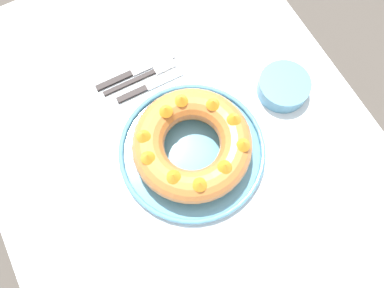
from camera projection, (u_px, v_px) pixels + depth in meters
The scene contains 9 objects.
ground_plane at pixel (189, 207), 1.64m from camera, with size 8.00×8.00×0.00m, color #4C4742.
dining_table at pixel (187, 165), 1.01m from camera, with size 1.26×0.92×0.77m.
serving_dish at pixel (192, 151), 0.90m from camera, with size 0.35×0.35×0.02m.
bundt_cake at pixel (192, 144), 0.86m from camera, with size 0.28×0.28×0.09m.
fork at pixel (145, 76), 0.98m from camera, with size 0.02×0.20×0.01m.
serving_knife at pixel (130, 74), 0.98m from camera, with size 0.02×0.22×0.01m.
cake_knife at pixel (146, 88), 0.97m from camera, with size 0.02×0.18×0.01m.
side_bowl at pixel (284, 87), 0.95m from camera, with size 0.13×0.13×0.04m, color #518EB2.
napkin at pixel (250, 268), 0.82m from camera, with size 0.14×0.10×0.00m, color white.
Camera 1 is at (0.26, -0.12, 1.64)m, focal length 35.00 mm.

